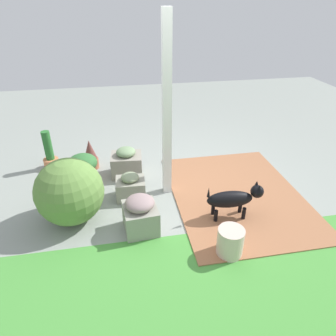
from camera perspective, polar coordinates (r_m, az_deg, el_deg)
The scene contains 12 objects.
ground_plane at distance 4.58m, azimuth 1.76°, elevation -3.79°, with size 12.00×12.00×0.00m, color gray.
brick_path at distance 4.54m, azimuth 12.70°, elevation -4.82°, with size 1.80×2.40×0.02m, color #A06744.
porch_pillar at distance 3.99m, azimuth -0.22°, elevation 10.37°, with size 0.11×0.11×2.42m, color white.
stone_planter_nearest at distance 4.87m, azimuth -7.73°, elevation 0.99°, with size 0.51×0.44×0.47m.
stone_planter_near at distance 4.34m, azimuth -7.00°, elevation -3.51°, with size 0.42×0.35×0.38m.
stone_planter_mid at distance 3.73m, azimuth -5.18°, elevation -8.66°, with size 0.43×0.46×0.48m.
round_shrub at distance 3.95m, azimuth -17.91°, elevation -4.24°, with size 0.84×0.84×0.84m, color #5D853D.
terracotta_pot_broad at distance 4.69m, azimuth -15.59°, elevation 0.22°, with size 0.43×0.43×0.50m.
terracotta_pot_spiky at distance 5.16m, azimuth -14.29°, elevation 2.38°, with size 0.24×0.24×0.50m.
terracotta_pot_tall at distance 5.37m, azimuth -21.22°, elevation 2.29°, with size 0.24×0.24×0.65m.
dog at distance 3.95m, azimuth 12.19°, elevation -5.61°, with size 0.73×0.23×0.50m.
ceramic_urn at distance 3.51m, azimuth 11.54°, elevation -13.38°, with size 0.29×0.29×0.34m, color beige.
Camera 1 is at (0.82, 3.72, 2.54)m, focal length 32.62 mm.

